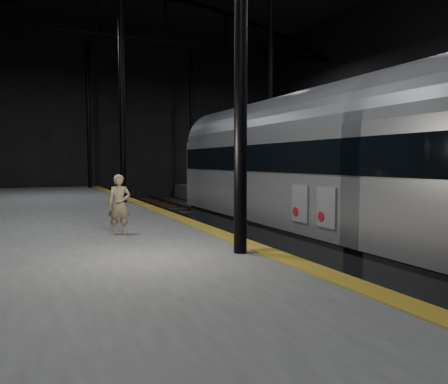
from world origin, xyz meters
TOP-DOWN VIEW (x-y plane):
  - ground at (0.00, 0.00)m, footprint 44.00×44.00m
  - platform_left at (-7.50, 0.00)m, footprint 9.00×43.80m
  - tactile_strip at (-3.25, 0.00)m, footprint 0.50×43.80m
  - track at (0.00, 0.00)m, footprint 2.40×43.00m
  - train at (-0.00, -2.64)m, footprint 2.72×18.12m
  - woman at (-5.61, -0.78)m, footprint 0.64×0.51m

SIDE VIEW (x-z plane):
  - ground at x=0.00m, z-range 0.00..0.00m
  - track at x=0.00m, z-range -0.05..0.19m
  - platform_left at x=-7.50m, z-range 0.00..1.00m
  - tactile_strip at x=-3.25m, z-range 1.00..1.01m
  - woman at x=-5.61m, z-range 1.00..2.52m
  - train at x=0.00m, z-range 0.28..5.12m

